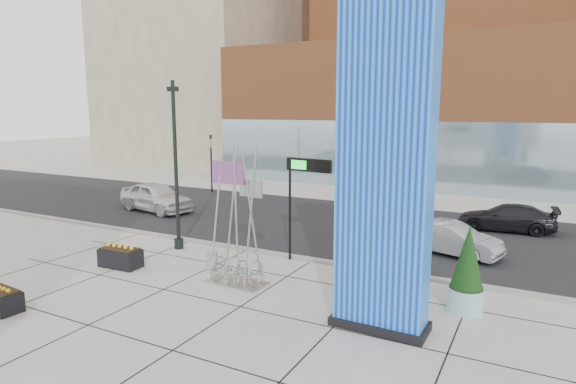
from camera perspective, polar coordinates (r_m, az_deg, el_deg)
The scene contains 20 objects.
ground at distance 16.18m, azimuth -6.70°, elevation -11.48°, with size 160.00×160.00×0.00m, color #9E9991.
street_asphalt at distance 24.67m, azimuth 6.60°, elevation -3.97°, with size 80.00×12.00×0.02m, color black.
curb_edge at distance 19.39m, azimuth 0.07°, elevation -7.59°, with size 80.00×0.30×0.12m, color gray.
tower_podium at distance 40.10m, azimuth 17.13°, elevation 8.85°, with size 34.00×10.00×11.00m, color #AB5D31.
tower_glass_front at distance 35.55m, azimuth 15.41°, elevation 4.02°, with size 34.00×0.60×5.00m, color #8CA5B2.
building_beige_left at distance 58.94m, azimuth -9.29°, elevation 20.56°, with size 18.00×20.00×34.00m, color gray.
blue_pylon at distance 12.60m, azimuth 11.37°, elevation 1.75°, with size 2.58×1.18×8.54m.
lamp_post at distance 20.52m, azimuth -13.09°, elevation 1.17°, with size 0.48×0.39×7.00m.
public_art_sculpture at distance 16.36m, azimuth -6.11°, elevation -6.63°, with size 2.13×1.14×4.73m.
concrete_bollard at distance 17.94m, azimuth -8.98°, elevation -8.07°, with size 0.39×0.39×0.76m, color gray.
overhead_street_sign at distance 18.10m, azimuth 2.16°, elevation 2.21°, with size 1.90×0.43×4.04m.
round_planter_east at distance 14.99m, azimuth 20.47°, elevation -8.81°, with size 1.04×1.04×2.59m.
round_planter_mid at distance 16.01m, azimuth 14.44°, elevation -7.03°, with size 1.10×1.10×2.75m.
round_planter_west at distance 17.14m, azimuth 10.45°, elevation -6.47°, with size 0.93×0.93×2.32m.
box_planter_north at distance 19.24m, azimuth -19.24°, elevation -7.23°, with size 1.61×0.86×0.87m.
box_planter_south at distance 16.76m, azimuth -30.94°, elevation -10.80°, with size 1.46×0.82×0.77m.
car_white_west at distance 28.81m, azimuth -15.39°, elevation -0.59°, with size 1.98×4.93×1.68m, color silver.
car_silver_mid at distance 20.67m, azimuth 18.68°, elevation -5.27°, with size 1.40×4.02×1.32m, color #9C9DA3.
car_dark_east at distance 25.65m, azimuth 24.48°, elevation -2.81°, with size 1.81×4.45×1.29m, color black.
traffic_signal at distance 34.46m, azimuth -9.09°, elevation 3.75°, with size 0.15×0.18×4.10m.
Camera 1 is at (8.64, -12.36, 5.84)m, focal length 30.00 mm.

